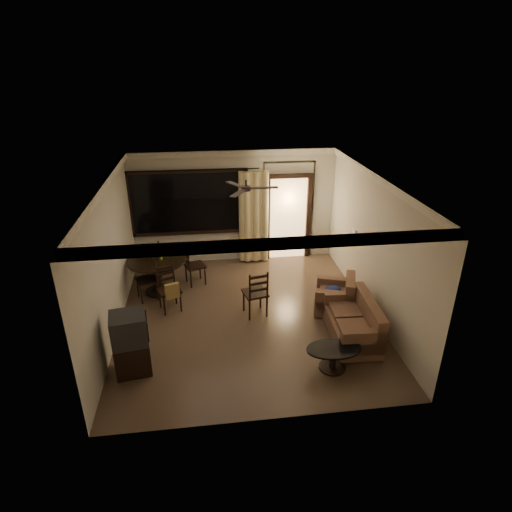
{
  "coord_description": "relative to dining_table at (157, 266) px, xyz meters",
  "views": [
    {
      "loc": [
        -0.78,
        -7.29,
        4.72
      ],
      "look_at": [
        0.2,
        0.2,
        1.23
      ],
      "focal_mm": 30.0,
      "sensor_mm": 36.0,
      "label": 1
    }
  ],
  "objects": [
    {
      "name": "dining_chair_north",
      "position": [
        -0.22,
        0.74,
        -0.34
      ],
      "size": [
        0.54,
        0.54,
        0.95
      ],
      "rotation": [
        0.0,
        0.0,
        3.48
      ],
      "color": "black",
      "rests_on": "ground"
    },
    {
      "name": "ground",
      "position": [
        1.82,
        -1.26,
        -0.62
      ],
      "size": [
        5.5,
        5.5,
        0.0
      ],
      "primitive_type": "plane",
      "color": "#7F6651",
      "rests_on": "ground"
    },
    {
      "name": "sofa",
      "position": [
        3.7,
        -2.26,
        -0.31
      ],
      "size": [
        0.84,
        1.49,
        0.77
      ],
      "rotation": [
        0.0,
        0.0,
        -0.05
      ],
      "color": "#4C2C23",
      "rests_on": "ground"
    },
    {
      "name": "side_chair",
      "position": [
        2.0,
        -1.21,
        -0.32
      ],
      "size": [
        0.54,
        0.54,
        1.02
      ],
      "rotation": [
        0.0,
        0.0,
        3.36
      ],
      "color": "black",
      "rests_on": "ground"
    },
    {
      "name": "dining_chair_west",
      "position": [
        -0.21,
        -0.28,
        -0.34
      ],
      "size": [
        0.54,
        0.54,
        0.95
      ],
      "rotation": [
        0.0,
        0.0,
        -1.23
      ],
      "color": "black",
      "rests_on": "ground"
    },
    {
      "name": "coffee_table",
      "position": [
        3.06,
        -3.03,
        -0.35
      ],
      "size": [
        0.92,
        0.55,
        0.41
      ],
      "rotation": [
        0.0,
        0.0,
        0.34
      ],
      "color": "black",
      "rests_on": "ground"
    },
    {
      "name": "dining_chair_south",
      "position": [
        0.28,
        -0.81,
        -0.32
      ],
      "size": [
        0.54,
        0.57,
        0.95
      ],
      "rotation": [
        0.0,
        0.0,
        0.34
      ],
      "color": "black",
      "rests_on": "ground"
    },
    {
      "name": "dining_table",
      "position": [
        0.0,
        0.0,
        0.0
      ],
      "size": [
        1.26,
        1.26,
        1.01
      ],
      "rotation": [
        0.0,
        0.0,
        0.34
      ],
      "color": "black",
      "rests_on": "ground"
    },
    {
      "name": "tv_cabinet",
      "position": [
        -0.22,
        -2.66,
        -0.08
      ],
      "size": [
        0.64,
        0.59,
        1.08
      ],
      "rotation": [
        0.0,
        0.0,
        0.16
      ],
      "color": "black",
      "rests_on": "ground"
    },
    {
      "name": "room_shell",
      "position": [
        2.42,
        0.51,
        1.21
      ],
      "size": [
        5.5,
        6.7,
        5.5
      ],
      "color": "beige",
      "rests_on": "ground"
    },
    {
      "name": "dining_chair_east",
      "position": [
        0.79,
        0.28,
        -0.34
      ],
      "size": [
        0.54,
        0.54,
        0.95
      ],
      "rotation": [
        0.0,
        0.0,
        1.91
      ],
      "color": "black",
      "rests_on": "ground"
    },
    {
      "name": "armchair",
      "position": [
        3.66,
        -1.3,
        -0.31
      ],
      "size": [
        0.96,
        0.96,
        0.76
      ],
      "rotation": [
        0.0,
        0.0,
        -0.33
      ],
      "color": "#4C2C23",
      "rests_on": "ground"
    }
  ]
}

